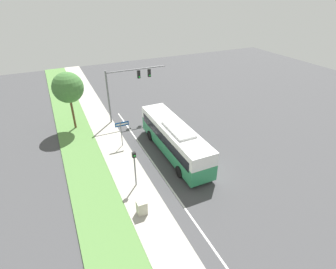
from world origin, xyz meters
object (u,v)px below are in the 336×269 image
street_sign (122,129)px  bus (174,138)px  utility_cabinet (142,208)px  signal_gantry (126,84)px  pedestrian_signal (135,164)px

street_sign → bus: bearing=-39.8°
bus → utility_cabinet: 8.31m
utility_cabinet → street_sign: bearing=81.5°
signal_gantry → pedestrian_signal: 12.76m
street_sign → utility_cabinet: street_sign is taller
pedestrian_signal → street_sign: (0.80, 6.42, -0.24)m
signal_gantry → pedestrian_signal: (-3.25, -12.11, -2.33)m
street_sign → utility_cabinet: (-1.42, -9.53, -1.33)m
signal_gantry → pedestrian_signal: bearing=-105.0°
bus → signal_gantry: signal_gantry is taller
pedestrian_signal → street_sign: bearing=82.9°
bus → signal_gantry: size_ratio=1.53×
bus → pedestrian_signal: 5.78m
street_sign → pedestrian_signal: bearing=-97.1°
signal_gantry → utility_cabinet: (-3.87, -15.23, -3.90)m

